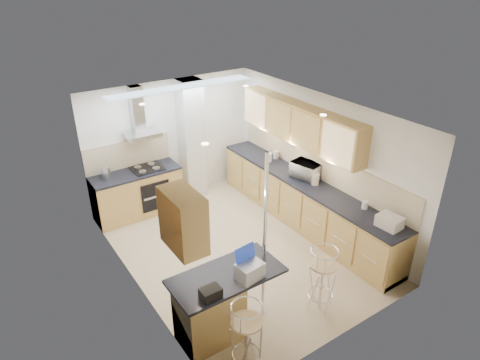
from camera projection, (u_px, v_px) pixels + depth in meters
ground at (237, 249)px, 7.51m from camera, size 4.80×4.80×0.00m
room_shell at (241, 157)px, 7.25m from camera, size 3.64×4.84×2.51m
right_counter at (303, 202)px, 8.05m from camera, size 0.63×4.40×0.92m
back_counter at (138, 193)px, 8.38m from camera, size 1.70×0.63×0.92m
peninsula at (227, 302)px, 5.66m from camera, size 1.47×0.72×0.94m
microwave at (306, 170)px, 7.90m from camera, size 0.48×0.60×0.30m
laptop at (250, 271)px, 5.34m from camera, size 0.35×0.28×0.22m
bag at (211, 293)px, 5.05m from camera, size 0.24×0.18×0.13m
bar_stool_near at (246, 337)px, 5.10m from camera, size 0.41×0.41×0.99m
bar_stool_end at (322, 279)px, 6.03m from camera, size 0.58×0.58×1.01m
jar_a at (269, 157)px, 8.56m from camera, size 0.14×0.14×0.17m
jar_b at (276, 155)px, 8.70m from camera, size 0.13×0.13×0.15m
jar_c at (315, 179)px, 7.66m from camera, size 0.18×0.18×0.20m
jar_d at (365, 205)px, 6.92m from camera, size 0.13×0.13×0.13m
bread_bin at (390, 222)px, 6.43m from camera, size 0.30×0.37×0.19m
kettle at (106, 173)px, 7.87m from camera, size 0.16×0.16×0.23m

